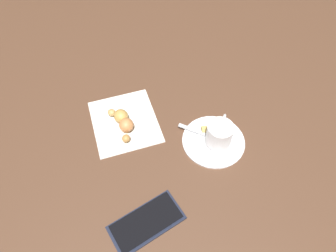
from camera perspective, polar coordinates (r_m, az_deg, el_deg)
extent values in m
plane|color=#523524|center=(0.71, -0.67, -2.16)|extent=(1.80, 1.80, 0.00)
cylinder|color=white|center=(0.70, 8.57, -2.74)|extent=(0.14, 0.14, 0.01)
cylinder|color=white|center=(0.68, 9.64, -1.56)|extent=(0.06, 0.06, 0.05)
cylinder|color=#452412|center=(0.67, 9.82, -0.78)|extent=(0.05, 0.05, 0.00)
torus|color=white|center=(0.70, 10.34, 0.80)|extent=(0.02, 0.04, 0.04)
cube|color=silver|center=(0.71, 5.49, -1.06)|extent=(0.08, 0.06, 0.00)
ellipsoid|color=silver|center=(0.70, 10.10, -2.61)|extent=(0.03, 0.03, 0.01)
cube|color=tan|center=(0.71, 9.10, -0.75)|extent=(0.07, 0.02, 0.01)
cube|color=white|center=(0.74, -8.16, 0.87)|extent=(0.18, 0.20, 0.00)
ellipsoid|color=#B38246|center=(0.70, -7.92, -2.12)|extent=(0.02, 0.02, 0.02)
ellipsoid|color=#CC834B|center=(0.71, -7.87, 0.20)|extent=(0.04, 0.04, 0.03)
ellipsoid|color=tan|center=(0.73, -8.85, 1.85)|extent=(0.05, 0.05, 0.03)
ellipsoid|color=tan|center=(0.75, -10.57, 2.51)|extent=(0.03, 0.03, 0.02)
cube|color=#191E30|center=(0.61, -4.10, -17.66)|extent=(0.16, 0.12, 0.01)
cube|color=black|center=(0.61, -4.13, -17.51)|extent=(0.15, 0.11, 0.00)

